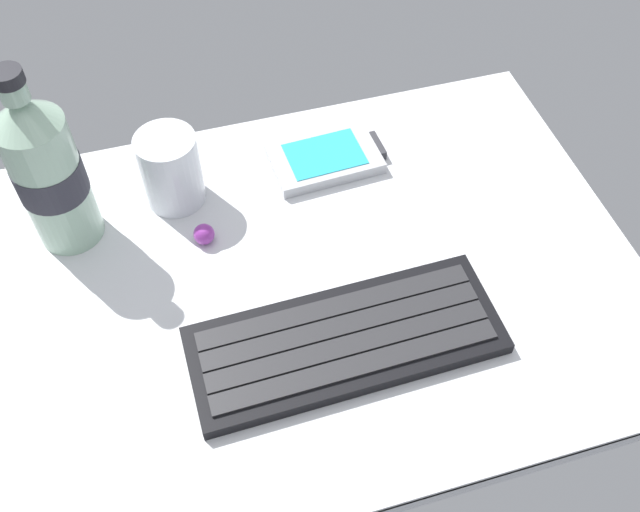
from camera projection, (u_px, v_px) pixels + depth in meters
ground_plane at (321, 282)px, 73.17cm from camera, size 64.00×48.00×2.80cm
keyboard at (342, 341)px, 66.91cm from camera, size 29.21×11.57×1.70cm
handheld_device at (326, 158)px, 81.44cm from camera, size 13.10×8.25×1.50cm
juice_cup at (171, 172)px, 75.78cm from camera, size 6.40×6.40×8.50cm
water_bottle at (47, 171)px, 68.75cm from camera, size 6.73×6.73×20.80cm
trackball_mouse at (204, 234)px, 74.26cm from camera, size 2.20×2.20×2.20cm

